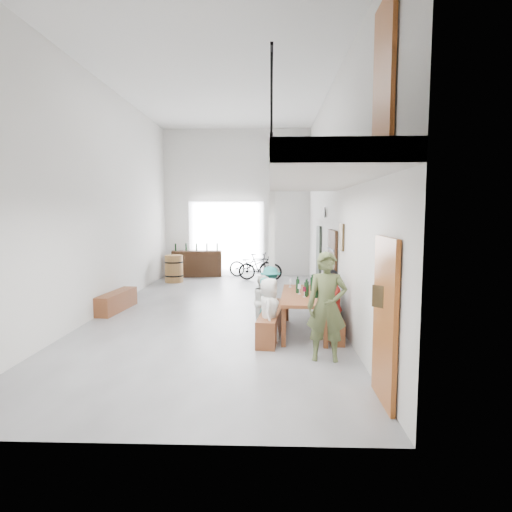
{
  "coord_description": "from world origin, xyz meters",
  "views": [
    {
      "loc": [
        1.26,
        -10.19,
        2.4
      ],
      "look_at": [
        0.94,
        -0.5,
        1.41
      ],
      "focal_mm": 30.0,
      "sensor_mm": 36.0,
      "label": 1
    }
  ],
  "objects_px": {
    "bench_inner": "(272,321)",
    "side_bench": "(117,301)",
    "host_standing": "(327,307)",
    "bicycle_near": "(252,265)",
    "serving_counter": "(197,264)",
    "oak_barrel": "(174,269)",
    "tasting_table": "(304,298)"
  },
  "relations": [
    {
      "from": "oak_barrel",
      "to": "host_standing",
      "type": "distance_m",
      "value": 8.79
    },
    {
      "from": "side_bench",
      "to": "host_standing",
      "type": "bearing_deg",
      "value": -35.84
    },
    {
      "from": "host_standing",
      "to": "bicycle_near",
      "type": "bearing_deg",
      "value": 105.96
    },
    {
      "from": "bench_inner",
      "to": "oak_barrel",
      "type": "xyz_separation_m",
      "value": [
        -3.35,
        6.21,
        0.22
      ]
    },
    {
      "from": "serving_counter",
      "to": "tasting_table",
      "type": "bearing_deg",
      "value": -73.93
    },
    {
      "from": "host_standing",
      "to": "tasting_table",
      "type": "bearing_deg",
      "value": 104.25
    },
    {
      "from": "host_standing",
      "to": "bicycle_near",
      "type": "relative_size",
      "value": 1.02
    },
    {
      "from": "side_bench",
      "to": "tasting_table",
      "type": "bearing_deg",
      "value": -22.06
    },
    {
      "from": "side_bench",
      "to": "host_standing",
      "type": "relative_size",
      "value": 0.92
    },
    {
      "from": "oak_barrel",
      "to": "host_standing",
      "type": "bearing_deg",
      "value": -61.18
    },
    {
      "from": "tasting_table",
      "to": "side_bench",
      "type": "xyz_separation_m",
      "value": [
        -4.45,
        1.8,
        -0.48
      ]
    },
    {
      "from": "oak_barrel",
      "to": "serving_counter",
      "type": "distance_m",
      "value": 1.45
    },
    {
      "from": "serving_counter",
      "to": "bench_inner",
      "type": "bearing_deg",
      "value": -78.42
    },
    {
      "from": "serving_counter",
      "to": "bicycle_near",
      "type": "distance_m",
      "value": 2.08
    },
    {
      "from": "serving_counter",
      "to": "host_standing",
      "type": "xyz_separation_m",
      "value": [
        3.67,
        -9.03,
        0.4
      ]
    },
    {
      "from": "oak_barrel",
      "to": "bicycle_near",
      "type": "xyz_separation_m",
      "value": [
        2.64,
        1.25,
        -0.01
      ]
    },
    {
      "from": "bench_inner",
      "to": "serving_counter",
      "type": "distance_m",
      "value": 8.05
    },
    {
      "from": "tasting_table",
      "to": "serving_counter",
      "type": "xyz_separation_m",
      "value": [
        -3.44,
        7.45,
        -0.22
      ]
    },
    {
      "from": "side_bench",
      "to": "bicycle_near",
      "type": "relative_size",
      "value": 0.94
    },
    {
      "from": "side_bench",
      "to": "serving_counter",
      "type": "xyz_separation_m",
      "value": [
        1.01,
        5.65,
        0.25
      ]
    },
    {
      "from": "serving_counter",
      "to": "side_bench",
      "type": "bearing_deg",
      "value": -108.81
    },
    {
      "from": "tasting_table",
      "to": "serving_counter",
      "type": "height_order",
      "value": "serving_counter"
    },
    {
      "from": "side_bench",
      "to": "oak_barrel",
      "type": "xyz_separation_m",
      "value": [
        0.45,
        4.31,
        0.24
      ]
    },
    {
      "from": "oak_barrel",
      "to": "serving_counter",
      "type": "height_order",
      "value": "serving_counter"
    },
    {
      "from": "serving_counter",
      "to": "oak_barrel",
      "type": "bearing_deg",
      "value": -121.41
    },
    {
      "from": "oak_barrel",
      "to": "serving_counter",
      "type": "relative_size",
      "value": 0.51
    },
    {
      "from": "bicycle_near",
      "to": "oak_barrel",
      "type": "bearing_deg",
      "value": 126.07
    },
    {
      "from": "bench_inner",
      "to": "side_bench",
      "type": "bearing_deg",
      "value": 159.88
    },
    {
      "from": "tasting_table",
      "to": "bicycle_near",
      "type": "bearing_deg",
      "value": 104.47
    },
    {
      "from": "serving_counter",
      "to": "host_standing",
      "type": "bearing_deg",
      "value": -76.57
    },
    {
      "from": "serving_counter",
      "to": "host_standing",
      "type": "distance_m",
      "value": 9.75
    },
    {
      "from": "bench_inner",
      "to": "oak_barrel",
      "type": "relative_size",
      "value": 2.33
    }
  ]
}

